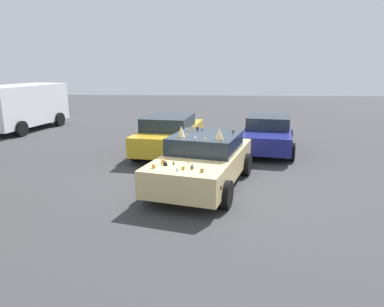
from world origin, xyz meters
The scene contains 5 objects.
ground_plane centered at (0.00, 0.00, 0.00)m, with size 60.00×60.00×0.00m, color #38383A.
art_car_decorated centered at (0.04, -0.01, 0.71)m, with size 4.65×2.94×1.67m.
parked_van_row_back_center centered at (8.17, 9.18, 1.26)m, with size 5.28×2.88×2.25m.
parked_sedan_far_left centered at (4.22, -2.37, 0.67)m, with size 4.37×2.51×1.32m.
parked_sedan_near_left centered at (3.73, 1.31, 0.72)m, with size 4.70×2.48×1.41m.
Camera 1 is at (-9.18, -0.15, 3.19)m, focal length 33.19 mm.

